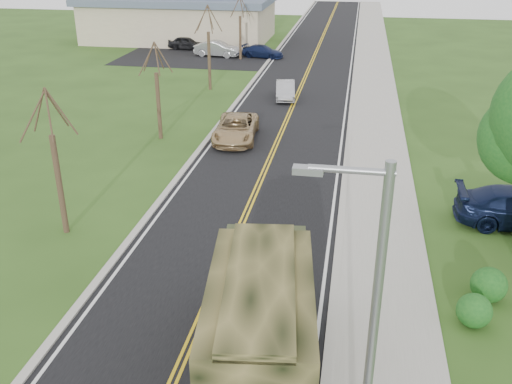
# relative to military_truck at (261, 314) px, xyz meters

# --- Properties ---
(road) EXTENTS (8.00, 120.00, 0.01)m
(road) POSITION_rel_military_truck_xyz_m (-2.34, 36.92, -2.11)
(road) COLOR black
(road) RESTS_ON ground
(curb_right) EXTENTS (0.30, 120.00, 0.12)m
(curb_right) POSITION_rel_military_truck_xyz_m (1.81, 36.92, -2.05)
(curb_right) COLOR #9E998E
(curb_right) RESTS_ON ground
(sidewalk_right) EXTENTS (3.20, 120.00, 0.10)m
(sidewalk_right) POSITION_rel_military_truck_xyz_m (3.56, 36.92, -2.06)
(sidewalk_right) COLOR #9E998E
(sidewalk_right) RESTS_ON ground
(curb_left) EXTENTS (0.30, 120.00, 0.10)m
(curb_left) POSITION_rel_military_truck_xyz_m (-6.49, 36.92, -2.06)
(curb_left) COLOR #9E998E
(curb_left) RESTS_ON ground
(street_light) EXTENTS (1.65, 0.22, 8.00)m
(street_light) POSITION_rel_military_truck_xyz_m (2.56, -3.58, 2.32)
(street_light) COLOR gray
(street_light) RESTS_ON ground
(bare_tree_a) EXTENTS (1.93, 2.26, 6.08)m
(bare_tree_a) POSITION_rel_military_truck_xyz_m (-9.34, 6.92, 0.51)
(bare_tree_a) COLOR #38281C
(bare_tree_a) RESTS_ON ground
(bare_tree_b) EXTENTS (1.83, 2.14, 5.73)m
(bare_tree_b) POSITION_rel_military_truck_xyz_m (-9.34, 18.92, 0.36)
(bare_tree_b) COLOR #38281C
(bare_tree_b) RESTS_ON ground
(bare_tree_c) EXTENTS (2.04, 2.39, 6.42)m
(bare_tree_c) POSITION_rel_military_truck_xyz_m (-9.34, 30.92, 0.66)
(bare_tree_c) COLOR #38281C
(bare_tree_c) RESTS_ON ground
(bare_tree_d) EXTENTS (1.88, 2.20, 5.91)m
(bare_tree_d) POSITION_rel_military_truck_xyz_m (-9.34, 42.92, 0.44)
(bare_tree_d) COLOR #38281C
(bare_tree_d) RESTS_ON ground
(commercial_building) EXTENTS (25.50, 21.50, 5.65)m
(commercial_building) POSITION_rel_military_truck_xyz_m (-18.32, 52.89, 0.57)
(commercial_building) COLOR tan
(commercial_building) RESTS_ON ground
(military_truck) EXTENTS (3.47, 7.65, 3.69)m
(military_truck) POSITION_rel_military_truck_xyz_m (0.00, 0.00, 0.00)
(military_truck) COLOR black
(military_truck) RESTS_ON ground
(suv_champagne) EXTENTS (2.79, 5.33, 1.43)m
(suv_champagne) POSITION_rel_military_truck_xyz_m (-4.83, 19.47, -1.40)
(suv_champagne) COLOR tan
(suv_champagne) RESTS_ON ground
(sedan_silver) EXTENTS (1.89, 4.05, 1.29)m
(sedan_silver) POSITION_rel_military_truck_xyz_m (-3.14, 29.21, -1.47)
(sedan_silver) COLOR #A7A7AC
(sedan_silver) RESTS_ON ground
(lot_car_dark) EXTENTS (4.26, 2.13, 1.39)m
(lot_car_dark) POSITION_rel_military_truck_xyz_m (-15.87, 46.92, -1.41)
(lot_car_dark) COLOR black
(lot_car_dark) RESTS_ON ground
(lot_car_silver) EXTENTS (4.73, 2.17, 1.50)m
(lot_car_silver) POSITION_rel_military_truck_xyz_m (-11.91, 43.89, -1.36)
(lot_car_silver) COLOR #A8A9AD
(lot_car_silver) RESTS_ON ground
(lot_car_navy) EXTENTS (4.42, 2.50, 1.21)m
(lot_car_navy) POSITION_rel_military_truck_xyz_m (-7.34, 44.13, -1.51)
(lot_car_navy) COLOR #101A3D
(lot_car_navy) RESTS_ON ground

